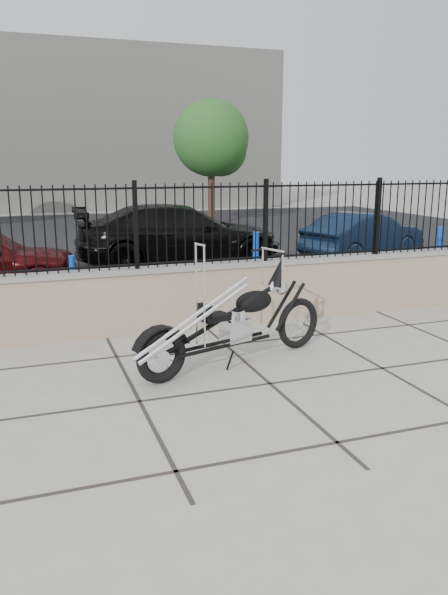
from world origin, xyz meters
TOP-DOWN VIEW (x-y plane):
  - ground_plane at (0.00, 0.00)m, footprint 90.00×90.00m
  - parking_lot at (0.00, 12.50)m, footprint 30.00×30.00m
  - retaining_wall at (0.00, 2.50)m, footprint 14.00×0.36m
  - iron_fence at (0.00, 2.50)m, footprint 14.00×0.08m
  - background_building at (0.00, 26.50)m, footprint 22.00×6.00m
  - chopper_motorcycle at (-0.19, 0.74)m, footprint 2.67×1.22m
  - car_black at (1.09, 7.92)m, footprint 5.11×2.33m
  - car_blue at (5.80, 7.17)m, footprint 3.79×2.36m
  - bollard_a at (-1.78, 4.15)m, footprint 0.12×0.12m
  - bollard_b at (1.97, 5.20)m, footprint 0.15×0.15m
  - bollard_c at (5.94, 4.47)m, footprint 0.14×0.14m
  - tree_right at (4.60, 16.11)m, footprint 2.90×2.90m

SIDE VIEW (x-z plane):
  - ground_plane at x=0.00m, z-range 0.00..0.00m
  - parking_lot at x=0.00m, z-range 0.00..0.00m
  - bollard_a at x=-1.78m, z-range 0.00..0.94m
  - retaining_wall at x=0.00m, z-range 0.00..0.96m
  - bollard_b at x=1.97m, z-range 0.00..1.06m
  - bollard_c at x=5.94m, z-range 0.00..1.09m
  - car_blue at x=5.80m, z-range 0.00..1.18m
  - car_black at x=1.09m, z-range 0.00..1.45m
  - chopper_motorcycle at x=-0.19m, z-range 0.00..1.59m
  - iron_fence at x=0.00m, z-range 0.96..2.16m
  - tree_right at x=4.60m, z-range 0.98..5.87m
  - background_building at x=0.00m, z-range 0.00..8.00m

